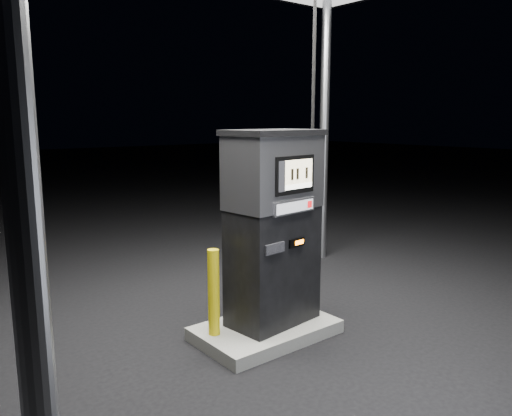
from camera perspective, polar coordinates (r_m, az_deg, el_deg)
ground at (r=6.05m, az=1.11°, el=-14.41°), size 80.00×80.00×0.00m
pump_island at (r=6.02m, az=1.11°, el=-13.76°), size 1.60×1.00×0.15m
fuel_dispenser at (r=5.73m, az=2.02°, el=-2.06°), size 1.27×0.78×4.66m
bollard_left at (r=5.57m, az=-4.86°, el=-9.59°), size 0.13×0.13×0.97m
bollard_right at (r=6.32m, az=5.82°, el=-7.13°), size 0.18×0.18×0.99m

